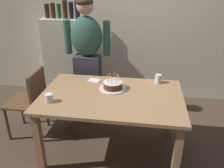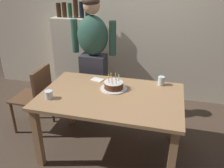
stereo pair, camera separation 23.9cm
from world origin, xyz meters
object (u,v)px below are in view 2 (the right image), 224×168
water_glass_far (161,81)px  napkin_stack (97,80)px  person_man_bearded (93,58)px  water_glass_near (49,95)px  dining_chair (37,94)px  birthday_cake (114,86)px

water_glass_far → napkin_stack: water_glass_far is taller
person_man_bearded → water_glass_near: bearing=80.5°
person_man_bearded → dining_chair: (-0.59, -0.53, -0.36)m
napkin_stack → person_man_bearded: size_ratio=0.08×
person_man_bearded → dining_chair: person_man_bearded is taller
napkin_stack → person_man_bearded: 0.44m
water_glass_far → napkin_stack: size_ratio=0.75×
birthday_cake → person_man_bearded: 0.72m
water_glass_far → dining_chair: bearing=-172.8°
napkin_stack → person_man_bearded: (-0.17, 0.39, 0.13)m
birthday_cake → napkin_stack: birthday_cake is taller
birthday_cake → napkin_stack: (-0.25, 0.19, -0.04)m
person_man_bearded → napkin_stack: bearing=114.3°
birthday_cake → person_man_bearded: person_man_bearded is taller
water_glass_far → napkin_stack: bearing=-176.1°
birthday_cake → water_glass_far: (0.50, 0.24, 0.01)m
water_glass_far → water_glass_near: bearing=-150.3°
birthday_cake → dining_chair: size_ratio=0.34×
birthday_cake → water_glass_near: size_ratio=3.42×
dining_chair → water_glass_far: bearing=97.2°
napkin_stack → water_glass_near: bearing=-120.5°
napkin_stack → water_glass_far: bearing=3.9°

